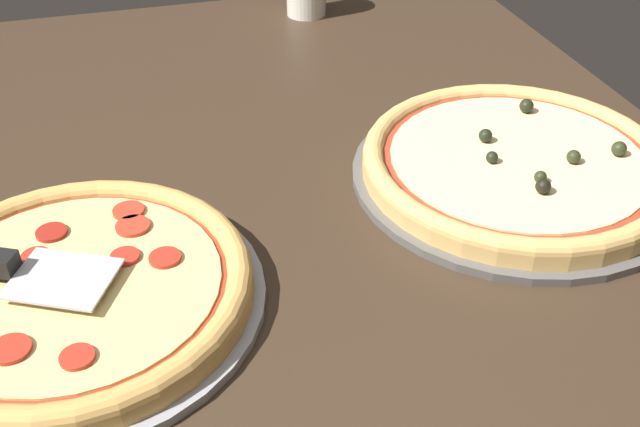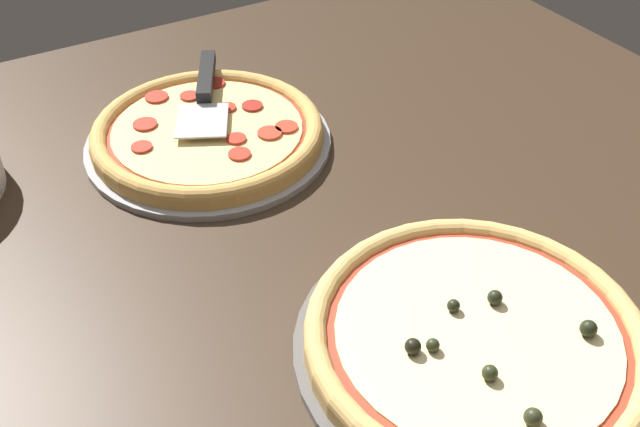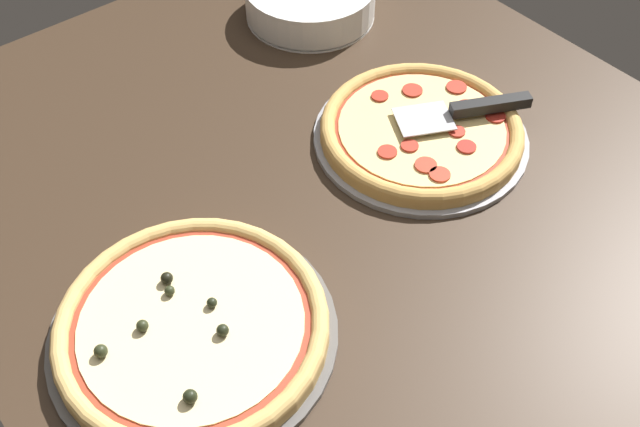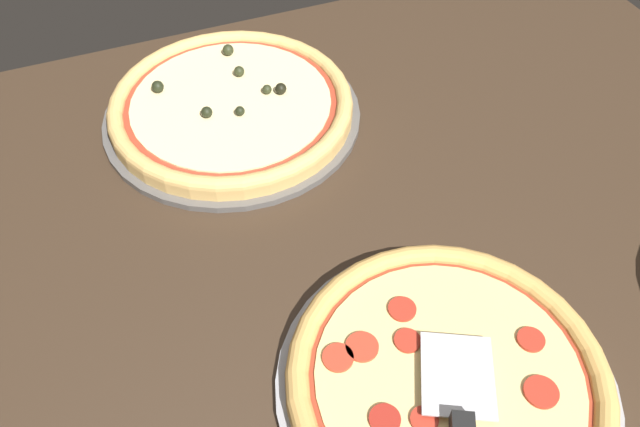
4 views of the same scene
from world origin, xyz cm
name	(u,v)px [view 1 (image 1 of 4)]	position (x,y,z in cm)	size (l,w,h in cm)	color
ground_plane	(245,266)	(0.00, 0.00, -1.80)	(148.57, 118.72, 3.60)	#38281C
pizza_pan_front	(78,302)	(3.68, -17.00, 0.50)	(36.30, 36.30, 1.00)	#939399
pizza_front	(74,288)	(3.66, -17.01, 2.37)	(34.12, 34.12, 2.91)	tan
pizza_pan_back	(514,176)	(-4.89, 33.99, 0.50)	(39.00, 39.00, 1.00)	#565451
pizza_back	(517,162)	(-4.89, 34.01, 2.53)	(36.66, 36.66, 4.12)	#DBAD60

